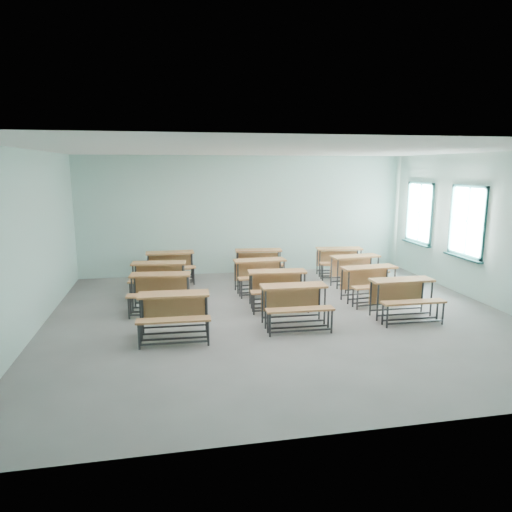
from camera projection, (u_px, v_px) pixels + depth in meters
The scene contains 13 objects.
room at pixel (287, 236), 8.69m from camera, with size 9.04×8.04×3.24m.
desk_unit_r0c0 at pixel (174, 309), 7.79m from camera, with size 1.24×0.86×0.76m.
desk_unit_r0c1 at pixel (295, 299), 8.34m from camera, with size 1.23×0.85×0.76m.
desk_unit_r0c2 at pixel (404, 293), 8.78m from camera, with size 1.22×0.83×0.76m.
desk_unit_r1c0 at pixel (160, 287), 9.23m from camera, with size 1.29×0.93×0.76m.
desk_unit_r1c1 at pixel (278, 283), 9.50m from camera, with size 1.27×0.90×0.76m.
desk_unit_r1c2 at pixel (371, 279), 9.89m from camera, with size 1.27×0.90×0.76m.
desk_unit_r2c0 at pixel (158, 274), 10.35m from camera, with size 1.29×0.94×0.76m.
desk_unit_r2c1 at pixel (261, 271), 10.66m from camera, with size 1.24×0.86×0.76m.
desk_unit_r2c2 at pixel (357, 266), 11.12m from camera, with size 1.30×0.95×0.76m.
desk_unit_r3c0 at pixel (170, 262), 11.63m from camera, with size 1.23×0.84×0.76m.
desk_unit_r3c1 at pixel (259, 259), 11.96m from camera, with size 1.29×0.93×0.76m.
desk_unit_r3c2 at pixel (340, 258), 12.20m from camera, with size 1.31×0.96×0.76m.
Camera 1 is at (-2.13, -8.30, 2.89)m, focal length 32.00 mm.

